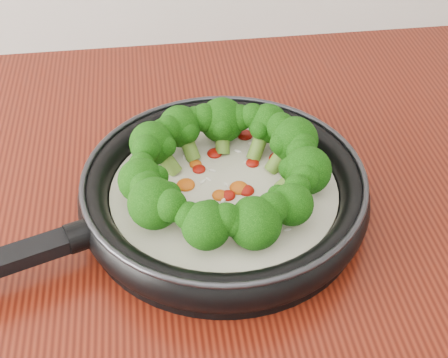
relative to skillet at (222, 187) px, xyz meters
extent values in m
cylinder|color=black|center=(0.00, 0.00, -0.03)|extent=(0.41, 0.41, 0.01)
torus|color=black|center=(0.00, 0.00, -0.01)|extent=(0.43, 0.43, 0.04)
torus|color=#2D2D33|center=(0.00, 0.00, 0.02)|extent=(0.42, 0.42, 0.01)
cylinder|color=black|center=(-0.16, -0.06, 0.00)|extent=(0.04, 0.04, 0.03)
cylinder|color=beige|center=(0.00, 0.00, -0.01)|extent=(0.34, 0.34, 0.02)
ellipsoid|color=#970E07|center=(0.04, 0.04, 0.00)|extent=(0.02, 0.02, 0.01)
ellipsoid|color=#970E07|center=(0.03, -0.06, 0.00)|extent=(0.02, 0.02, 0.01)
ellipsoid|color=#CC520D|center=(0.00, -0.01, 0.00)|extent=(0.02, 0.02, 0.01)
ellipsoid|color=#970E07|center=(0.08, 0.05, 0.00)|extent=(0.03, 0.03, 0.01)
ellipsoid|color=#970E07|center=(0.04, -0.07, 0.00)|extent=(0.03, 0.03, 0.01)
ellipsoid|color=#CC520D|center=(-0.03, 0.05, 0.00)|extent=(0.02, 0.02, 0.01)
ellipsoid|color=#970E07|center=(0.00, 0.07, 0.00)|extent=(0.03, 0.03, 0.01)
ellipsoid|color=#970E07|center=(0.03, -0.01, 0.00)|extent=(0.02, 0.02, 0.01)
ellipsoid|color=#CC520D|center=(0.02, 0.00, 0.00)|extent=(0.03, 0.03, 0.01)
ellipsoid|color=#970E07|center=(0.00, -0.01, 0.00)|extent=(0.02, 0.02, 0.01)
ellipsoid|color=#970E07|center=(0.01, -0.08, 0.00)|extent=(0.02, 0.02, 0.01)
ellipsoid|color=#CC520D|center=(-0.04, 0.01, 0.00)|extent=(0.03, 0.03, 0.01)
ellipsoid|color=#970E07|center=(-0.02, 0.04, 0.00)|extent=(0.02, 0.02, 0.01)
ellipsoid|color=#970E07|center=(-0.07, 0.01, 0.00)|extent=(0.03, 0.03, 0.01)
ellipsoid|color=#CC520D|center=(0.05, -0.05, 0.00)|extent=(0.02, 0.02, 0.01)
ellipsoid|color=#970E07|center=(0.04, 0.10, 0.00)|extent=(0.03, 0.03, 0.01)
ellipsoid|color=white|center=(-0.01, 0.03, 0.00)|extent=(0.01, 0.01, 0.00)
ellipsoid|color=white|center=(-0.02, 0.01, 0.00)|extent=(0.01, 0.01, 0.00)
ellipsoid|color=white|center=(0.06, -0.01, 0.00)|extent=(0.01, 0.01, 0.00)
ellipsoid|color=white|center=(0.04, 0.05, 0.00)|extent=(0.01, 0.01, 0.00)
ellipsoid|color=white|center=(0.02, -0.03, 0.00)|extent=(0.01, 0.01, 0.00)
ellipsoid|color=white|center=(0.06, -0.08, 0.00)|extent=(0.01, 0.01, 0.00)
ellipsoid|color=white|center=(0.05, -0.02, 0.00)|extent=(0.01, 0.01, 0.00)
ellipsoid|color=white|center=(0.05, 0.08, 0.00)|extent=(0.01, 0.01, 0.00)
ellipsoid|color=white|center=(0.03, 0.07, 0.00)|extent=(0.01, 0.01, 0.00)
ellipsoid|color=white|center=(-0.07, 0.09, 0.00)|extent=(0.01, 0.01, 0.00)
ellipsoid|color=white|center=(0.00, -0.02, 0.00)|extent=(0.01, 0.01, 0.00)
ellipsoid|color=white|center=(0.01, 0.01, 0.00)|extent=(0.01, 0.01, 0.00)
ellipsoid|color=white|center=(-0.01, 0.02, 0.00)|extent=(0.01, 0.01, 0.00)
ellipsoid|color=white|center=(-0.04, 0.06, 0.00)|extent=(0.00, 0.01, 0.00)
ellipsoid|color=white|center=(0.11, 0.00, 0.00)|extent=(0.01, 0.01, 0.00)
ellipsoid|color=white|center=(0.06, -0.05, 0.00)|extent=(0.01, 0.01, 0.00)
ellipsoid|color=white|center=(-0.07, -0.03, 0.00)|extent=(0.01, 0.01, 0.00)
ellipsoid|color=white|center=(-0.07, -0.02, 0.00)|extent=(0.01, 0.01, 0.00)
cylinder|color=olive|center=(0.07, 0.03, 0.01)|extent=(0.04, 0.03, 0.04)
sphere|color=black|center=(0.09, 0.04, 0.03)|extent=(0.07, 0.07, 0.06)
sphere|color=black|center=(0.08, 0.05, 0.04)|extent=(0.05, 0.05, 0.04)
sphere|color=black|center=(0.10, 0.02, 0.04)|extent=(0.04, 0.04, 0.03)
sphere|color=black|center=(0.08, 0.03, 0.03)|extent=(0.04, 0.04, 0.03)
cylinder|color=olive|center=(0.05, 0.06, 0.01)|extent=(0.04, 0.04, 0.04)
sphere|color=black|center=(0.07, 0.07, 0.03)|extent=(0.06, 0.06, 0.05)
sphere|color=black|center=(0.05, 0.08, 0.04)|extent=(0.04, 0.04, 0.03)
sphere|color=black|center=(0.08, 0.06, 0.04)|extent=(0.04, 0.04, 0.03)
sphere|color=black|center=(0.05, 0.06, 0.03)|extent=(0.03, 0.03, 0.02)
cylinder|color=olive|center=(0.01, 0.08, 0.01)|extent=(0.02, 0.04, 0.04)
sphere|color=black|center=(0.01, 0.09, 0.03)|extent=(0.07, 0.07, 0.06)
sphere|color=black|center=(-0.01, 0.09, 0.04)|extent=(0.05, 0.05, 0.04)
sphere|color=black|center=(0.03, 0.09, 0.03)|extent=(0.04, 0.04, 0.03)
sphere|color=black|center=(0.01, 0.08, 0.03)|extent=(0.04, 0.04, 0.03)
cylinder|color=olive|center=(-0.03, 0.07, 0.01)|extent=(0.03, 0.04, 0.04)
sphere|color=black|center=(-0.04, 0.09, 0.03)|extent=(0.07, 0.07, 0.05)
sphere|color=black|center=(-0.06, 0.07, 0.04)|extent=(0.04, 0.04, 0.03)
sphere|color=black|center=(-0.02, 0.09, 0.04)|extent=(0.04, 0.04, 0.03)
sphere|color=black|center=(-0.03, 0.07, 0.03)|extent=(0.03, 0.03, 0.03)
cylinder|color=olive|center=(-0.06, 0.04, 0.01)|extent=(0.04, 0.04, 0.04)
sphere|color=black|center=(-0.08, 0.05, 0.03)|extent=(0.07, 0.07, 0.05)
sphere|color=black|center=(-0.08, 0.03, 0.04)|extent=(0.04, 0.04, 0.03)
sphere|color=black|center=(-0.06, 0.07, 0.04)|extent=(0.04, 0.04, 0.03)
sphere|color=black|center=(-0.06, 0.04, 0.03)|extent=(0.03, 0.03, 0.03)
cylinder|color=olive|center=(-0.07, -0.01, 0.01)|extent=(0.04, 0.02, 0.04)
sphere|color=black|center=(-0.09, -0.01, 0.03)|extent=(0.07, 0.07, 0.05)
sphere|color=black|center=(-0.08, -0.03, 0.04)|extent=(0.04, 0.04, 0.03)
sphere|color=black|center=(-0.09, 0.01, 0.04)|extent=(0.04, 0.04, 0.03)
sphere|color=black|center=(-0.07, -0.01, 0.03)|extent=(0.03, 0.03, 0.03)
cylinder|color=olive|center=(-0.06, -0.04, 0.01)|extent=(0.04, 0.04, 0.04)
sphere|color=black|center=(-0.08, -0.05, 0.03)|extent=(0.07, 0.07, 0.06)
sphere|color=black|center=(-0.06, -0.07, 0.04)|extent=(0.05, 0.05, 0.04)
sphere|color=black|center=(-0.09, -0.03, 0.04)|extent=(0.04, 0.04, 0.03)
sphere|color=black|center=(-0.06, -0.04, 0.03)|extent=(0.04, 0.04, 0.03)
cylinder|color=olive|center=(-0.02, -0.07, 0.01)|extent=(0.03, 0.04, 0.04)
sphere|color=black|center=(-0.03, -0.09, 0.03)|extent=(0.07, 0.07, 0.05)
sphere|color=black|center=(-0.01, -0.09, 0.04)|extent=(0.04, 0.04, 0.03)
sphere|color=black|center=(-0.05, -0.08, 0.04)|extent=(0.04, 0.04, 0.03)
sphere|color=black|center=(-0.02, -0.07, 0.03)|extent=(0.03, 0.03, 0.03)
cylinder|color=olive|center=(0.02, -0.07, 0.01)|extent=(0.02, 0.04, 0.04)
sphere|color=black|center=(0.02, -0.09, 0.03)|extent=(0.07, 0.07, 0.06)
sphere|color=black|center=(0.04, -0.08, 0.03)|extent=(0.05, 0.05, 0.04)
sphere|color=black|center=(0.00, -0.09, 0.03)|extent=(0.04, 0.04, 0.03)
sphere|color=black|center=(0.02, -0.07, 0.03)|extent=(0.04, 0.04, 0.03)
cylinder|color=olive|center=(0.05, -0.06, 0.01)|extent=(0.04, 0.04, 0.04)
sphere|color=black|center=(0.07, -0.07, 0.03)|extent=(0.06, 0.06, 0.05)
sphere|color=black|center=(0.07, -0.05, 0.04)|extent=(0.04, 0.04, 0.03)
sphere|color=black|center=(0.05, -0.08, 0.03)|extent=(0.03, 0.03, 0.03)
sphere|color=black|center=(0.05, -0.06, 0.03)|extent=(0.03, 0.03, 0.02)
cylinder|color=olive|center=(0.08, -0.01, 0.01)|extent=(0.04, 0.02, 0.04)
sphere|color=black|center=(0.10, -0.02, 0.03)|extent=(0.07, 0.07, 0.06)
sphere|color=black|center=(0.09, 0.01, 0.04)|extent=(0.04, 0.04, 0.04)
sphere|color=black|center=(0.09, -0.04, 0.03)|extent=(0.04, 0.04, 0.03)
sphere|color=black|center=(0.08, -0.01, 0.03)|extent=(0.04, 0.04, 0.03)
camera|label=1|loc=(-0.07, -0.54, 0.48)|focal=49.67mm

